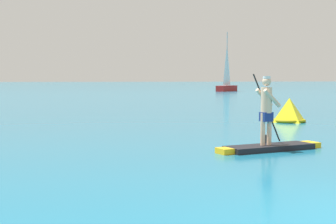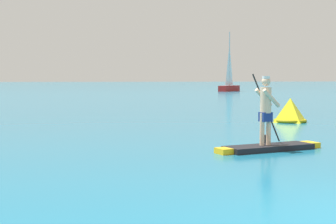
% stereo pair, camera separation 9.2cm
% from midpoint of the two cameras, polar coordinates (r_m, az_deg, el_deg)
% --- Properties ---
extents(paddleboarder_mid_center, '(2.83, 1.23, 1.83)m').
position_cam_midpoint_polar(paddleboarder_mid_center, '(12.34, 11.35, -2.60)').
color(paddleboarder_mid_center, black).
rests_on(paddleboarder_mid_center, ground).
extents(race_marker_buoy, '(1.28, 1.28, 0.95)m').
position_cam_midpoint_polar(race_marker_buoy, '(20.38, 13.63, 0.03)').
color(race_marker_buoy, yellow).
rests_on(race_marker_buoy, ground).
extents(sailboat_right_horizon, '(3.81, 4.07, 7.61)m').
position_cam_midpoint_polar(sailboat_right_horizon, '(66.23, 6.90, 3.24)').
color(sailboat_right_horizon, '#A51E1E').
rests_on(sailboat_right_horizon, ground).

